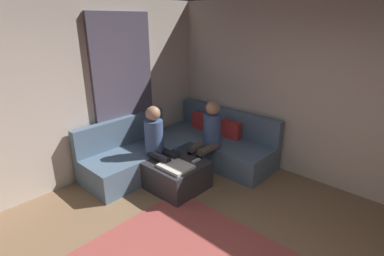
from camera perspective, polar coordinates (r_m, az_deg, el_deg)
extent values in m
cube|color=beige|center=(4.63, 26.92, 5.18)|extent=(6.00, 0.12, 2.70)
cube|color=beige|center=(4.48, -27.62, 4.61)|extent=(0.12, 6.00, 2.70)
cube|color=#595166|center=(4.98, -13.00, 6.66)|extent=(0.06, 1.10, 2.50)
cube|color=slate|center=(5.30, 4.51, -3.94)|extent=(2.10, 0.85, 0.42)
cube|color=slate|center=(5.40, 6.98, 1.43)|extent=(2.10, 0.14, 0.45)
cube|color=slate|center=(4.91, -10.74, -6.36)|extent=(0.85, 1.70, 0.42)
cube|color=slate|center=(5.00, -13.52, -0.60)|extent=(0.14, 1.70, 0.45)
cube|color=red|center=(5.60, 1.71, 1.12)|extent=(0.36, 0.12, 0.36)
cube|color=red|center=(5.19, 7.54, -0.64)|extent=(0.36, 0.12, 0.36)
cube|color=#333338|center=(4.43, -2.89, -9.11)|extent=(0.76, 0.76, 0.42)
cube|color=white|center=(4.18, -3.16, -7.43)|extent=(0.44, 0.36, 0.04)
cylinder|color=#334C72|center=(4.56, -3.28, -4.55)|extent=(0.08, 0.08, 0.10)
cube|color=white|center=(4.35, 0.81, -6.33)|extent=(0.05, 0.15, 0.02)
cylinder|color=brown|center=(4.59, 1.47, -7.98)|extent=(0.12, 0.12, 0.42)
cylinder|color=brown|center=(4.69, -0.19, -7.27)|extent=(0.12, 0.12, 0.42)
cylinder|color=brown|center=(4.60, 3.15, -4.14)|extent=(0.12, 0.40, 0.12)
cylinder|color=brown|center=(4.71, 1.46, -3.53)|extent=(0.12, 0.40, 0.12)
cylinder|color=#3F598C|center=(4.70, 3.92, -0.31)|extent=(0.28, 0.28, 0.50)
sphere|color=tan|center=(4.59, 4.03, 3.89)|extent=(0.22, 0.22, 0.22)
cylinder|color=black|center=(4.48, -2.84, -8.77)|extent=(0.12, 0.12, 0.42)
cylinder|color=black|center=(4.37, -4.54, -9.60)|extent=(0.12, 0.12, 0.42)
cylinder|color=black|center=(4.48, -4.70, -4.89)|extent=(0.40, 0.12, 0.12)
cylinder|color=black|center=(4.38, -6.43, -5.62)|extent=(0.40, 0.12, 0.12)
cylinder|color=#3F598C|center=(4.47, -7.38, -1.58)|extent=(0.28, 0.28, 0.50)
sphere|color=tan|center=(4.35, -7.59, 2.82)|extent=(0.22, 0.22, 0.22)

